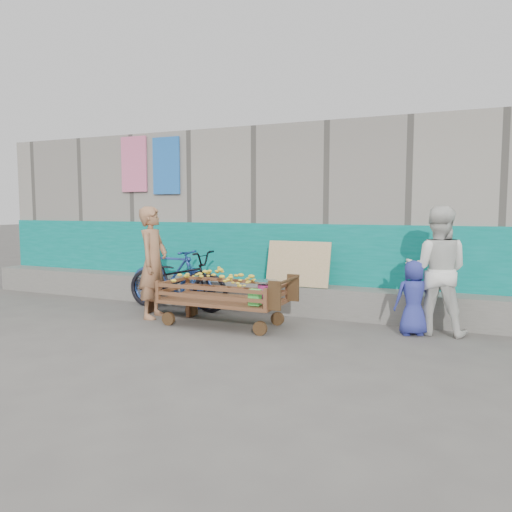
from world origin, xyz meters
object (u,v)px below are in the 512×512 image
at_px(child, 413,298).
at_px(woman, 437,270).
at_px(bench, 171,303).
at_px(banana_cart, 221,288).
at_px(vendor_man, 153,262).
at_px(bicycle_dark, 177,280).
at_px(bicycle_blue, 171,277).

bearing_deg(child, woman, -170.43).
bearing_deg(woman, bench, 3.90).
xyz_separation_m(banana_cart, woman, (2.81, 0.72, 0.30)).
distance_m(vendor_man, woman, 4.03).
bearing_deg(vendor_man, banana_cart, -101.40).
xyz_separation_m(banana_cart, bicycle_dark, (-1.17, 0.70, -0.05)).
relative_size(vendor_man, child, 1.71).
bearing_deg(bench, banana_cart, -18.78).
bearing_deg(bicycle_blue, child, -90.22).
height_order(banana_cart, vendor_man, vendor_man).
height_order(child, bicycle_blue, bicycle_blue).
bearing_deg(vendor_man, bicycle_dark, -9.49).
height_order(bench, woman, woman).
bearing_deg(bicycle_blue, vendor_man, -160.31).
bearing_deg(bicycle_blue, bicycle_dark, -117.74).
bearing_deg(bicycle_dark, bench, -164.16).
bearing_deg(banana_cart, bicycle_dark, 149.14).
relative_size(banana_cart, bicycle_blue, 1.10).
relative_size(bench, child, 0.95).
relative_size(child, bicycle_blue, 0.58).
xyz_separation_m(vendor_man, bicycle_blue, (-0.22, 0.79, -0.33)).
height_order(banana_cart, child, child).
xyz_separation_m(bench, child, (3.61, 0.17, 0.32)).
height_order(bench, child, child).
relative_size(banana_cart, bench, 1.98).
relative_size(banana_cart, child, 1.89).
relative_size(vendor_man, woman, 1.00).
bearing_deg(vendor_man, bicycle_blue, 6.07).
height_order(bicycle_dark, bicycle_blue, bicycle_blue).
bearing_deg(vendor_man, woman, -89.74).
relative_size(banana_cart, vendor_man, 1.11).
distance_m(banana_cart, bicycle_blue, 1.62).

